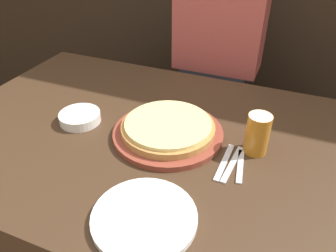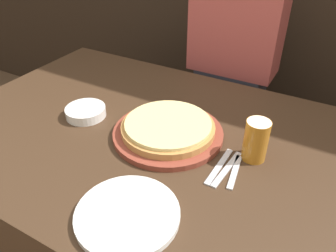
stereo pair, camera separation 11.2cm
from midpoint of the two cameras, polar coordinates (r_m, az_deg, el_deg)
dining_table at (r=1.40m, az=0.74°, el=-14.19°), size 1.59×1.03×0.75m
pizza_on_board at (r=1.12m, az=2.84°, el=-0.73°), size 0.38×0.38×0.06m
beer_glass at (r=1.05m, az=18.08°, el=-2.25°), size 0.08×0.08×0.14m
dinner_plate at (r=0.87m, az=-3.31°, el=-15.28°), size 0.27×0.27×0.02m
side_bowl at (r=1.26m, az=-11.71°, el=2.36°), size 0.15×0.15×0.04m
fork at (r=1.03m, az=12.00°, el=-6.99°), size 0.02×0.18×0.00m
dinner_knife at (r=1.03m, az=13.32°, el=-7.41°), size 0.03×0.19×0.00m
spoon at (r=1.02m, az=14.66°, el=-7.83°), size 0.04×0.16×0.00m
diner_person at (r=1.74m, az=12.60°, el=6.94°), size 0.41×0.20×1.32m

